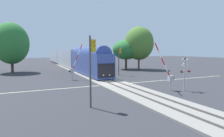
{
  "coord_description": "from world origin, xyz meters",
  "views": [
    {
      "loc": [
        -10.92,
        -23.53,
        4.69
      ],
      "look_at": [
        0.79,
        2.3,
        2.0
      ],
      "focal_mm": 30.23,
      "sensor_mm": 36.0,
      "label": 1
    }
  ],
  "objects_px": {
    "traffic_signal_far_side": "(119,56)",
    "oak_far_right": "(126,50)",
    "crossing_signal_mast": "(185,70)",
    "traffic_signal_near_left": "(92,60)",
    "crossing_gate_near": "(169,75)",
    "commuter_train": "(68,57)",
    "pine_left_background": "(11,43)",
    "maple_right_background": "(139,43)",
    "crossing_gate_far": "(73,68)"
  },
  "relations": [
    {
      "from": "commuter_train",
      "to": "maple_right_background",
      "type": "xyz_separation_m",
      "value": [
        14.67,
        -14.94,
        3.77
      ]
    },
    {
      "from": "commuter_train",
      "to": "crossing_gate_far",
      "type": "height_order",
      "value": "crossing_gate_far"
    },
    {
      "from": "crossing_gate_near",
      "to": "maple_right_background",
      "type": "relative_size",
      "value": 0.53
    },
    {
      "from": "traffic_signal_far_side",
      "to": "oak_far_right",
      "type": "relative_size",
      "value": 0.73
    },
    {
      "from": "pine_left_background",
      "to": "crossing_gate_far",
      "type": "bearing_deg",
      "value": -58.31
    },
    {
      "from": "oak_far_right",
      "to": "pine_left_background",
      "type": "bearing_deg",
      "value": 172.56
    },
    {
      "from": "commuter_train",
      "to": "crossing_gate_far",
      "type": "distance_m",
      "value": 25.54
    },
    {
      "from": "traffic_signal_far_side",
      "to": "crossing_gate_near",
      "type": "bearing_deg",
      "value": -93.76
    },
    {
      "from": "pine_left_background",
      "to": "oak_far_right",
      "type": "bearing_deg",
      "value": -7.44
    },
    {
      "from": "crossing_gate_far",
      "to": "traffic_signal_far_side",
      "type": "relative_size",
      "value": 1.05
    },
    {
      "from": "crossing_gate_near",
      "to": "traffic_signal_near_left",
      "type": "height_order",
      "value": "traffic_signal_near_left"
    },
    {
      "from": "crossing_gate_far",
      "to": "traffic_signal_far_side",
      "type": "xyz_separation_m",
      "value": [
        9.37,
        2.03,
        1.77
      ]
    },
    {
      "from": "traffic_signal_far_side",
      "to": "oak_far_right",
      "type": "height_order",
      "value": "oak_far_right"
    },
    {
      "from": "maple_right_background",
      "to": "pine_left_background",
      "type": "xyz_separation_m",
      "value": [
        -28.47,
        5.26,
        -0.27
      ]
    },
    {
      "from": "crossing_signal_mast",
      "to": "crossing_gate_far",
      "type": "distance_m",
      "value": 16.94
    },
    {
      "from": "crossing_signal_mast",
      "to": "maple_right_background",
      "type": "height_order",
      "value": "maple_right_background"
    },
    {
      "from": "commuter_train",
      "to": "crossing_gate_near",
      "type": "bearing_deg",
      "value": -83.77
    },
    {
      "from": "traffic_signal_near_left",
      "to": "commuter_train",
      "type": "bearing_deg",
      "value": 81.41
    },
    {
      "from": "crossing_gate_near",
      "to": "crossing_signal_mast",
      "type": "xyz_separation_m",
      "value": [
        1.6,
        -0.83,
        0.51
      ]
    },
    {
      "from": "pine_left_background",
      "to": "oak_far_right",
      "type": "relative_size",
      "value": 1.43
    },
    {
      "from": "traffic_signal_far_side",
      "to": "traffic_signal_near_left",
      "type": "xyz_separation_m",
      "value": [
        -11.25,
        -17.44,
        0.27
      ]
    },
    {
      "from": "commuter_train",
      "to": "traffic_signal_near_left",
      "type": "distance_m",
      "value": 41.06
    },
    {
      "from": "crossing_signal_mast",
      "to": "crossing_gate_far",
      "type": "height_order",
      "value": "crossing_gate_far"
    },
    {
      "from": "crossing_signal_mast",
      "to": "maple_right_background",
      "type": "xyz_separation_m",
      "value": [
        8.91,
        23.89,
        4.1
      ]
    },
    {
      "from": "maple_right_background",
      "to": "commuter_train",
      "type": "bearing_deg",
      "value": 134.47
    },
    {
      "from": "crossing_gate_near",
      "to": "crossing_signal_mast",
      "type": "bearing_deg",
      "value": -27.29
    },
    {
      "from": "crossing_signal_mast",
      "to": "traffic_signal_near_left",
      "type": "relative_size",
      "value": 0.67
    },
    {
      "from": "commuter_train",
      "to": "crossing_signal_mast",
      "type": "xyz_separation_m",
      "value": [
        5.75,
        -38.84,
        -0.33
      ]
    },
    {
      "from": "crossing_gate_near",
      "to": "crossing_signal_mast",
      "type": "height_order",
      "value": "crossing_gate_near"
    },
    {
      "from": "crossing_gate_far",
      "to": "commuter_train",
      "type": "bearing_deg",
      "value": 80.44
    },
    {
      "from": "pine_left_background",
      "to": "maple_right_background",
      "type": "bearing_deg",
      "value": -10.47
    },
    {
      "from": "commuter_train",
      "to": "traffic_signal_far_side",
      "type": "height_order",
      "value": "commuter_train"
    },
    {
      "from": "crossing_gate_far",
      "to": "traffic_signal_far_side",
      "type": "distance_m",
      "value": 9.75
    },
    {
      "from": "crossing_signal_mast",
      "to": "pine_left_background",
      "type": "xyz_separation_m",
      "value": [
        -19.56,
        29.16,
        3.84
      ]
    },
    {
      "from": "traffic_signal_far_side",
      "to": "maple_right_background",
      "type": "distance_m",
      "value": 12.89
    },
    {
      "from": "crossing_gate_near",
      "to": "maple_right_background",
      "type": "bearing_deg",
      "value": 65.49
    },
    {
      "from": "traffic_signal_far_side",
      "to": "traffic_signal_near_left",
      "type": "height_order",
      "value": "traffic_signal_near_left"
    },
    {
      "from": "traffic_signal_far_side",
      "to": "traffic_signal_near_left",
      "type": "bearing_deg",
      "value": -122.83
    },
    {
      "from": "traffic_signal_far_side",
      "to": "crossing_gate_far",
      "type": "bearing_deg",
      "value": -167.76
    },
    {
      "from": "maple_right_background",
      "to": "oak_far_right",
      "type": "xyz_separation_m",
      "value": [
        -2.61,
        1.89,
        -1.56
      ]
    },
    {
      "from": "traffic_signal_far_side",
      "to": "traffic_signal_near_left",
      "type": "relative_size",
      "value": 0.93
    },
    {
      "from": "crossing_signal_mast",
      "to": "traffic_signal_near_left",
      "type": "bearing_deg",
      "value": -171.64
    },
    {
      "from": "commuter_train",
      "to": "oak_far_right",
      "type": "xyz_separation_m",
      "value": [
        12.06,
        -13.06,
        2.21
      ]
    },
    {
      "from": "crossing_gate_far",
      "to": "traffic_signal_near_left",
      "type": "bearing_deg",
      "value": -96.98
    },
    {
      "from": "traffic_signal_far_side",
      "to": "crossing_signal_mast",
      "type": "bearing_deg",
      "value": -87.71
    },
    {
      "from": "crossing_gate_far",
      "to": "pine_left_background",
      "type": "relative_size",
      "value": 0.54
    },
    {
      "from": "pine_left_background",
      "to": "crossing_gate_near",
      "type": "bearing_deg",
      "value": -57.63
    },
    {
      "from": "crossing_gate_near",
      "to": "traffic_signal_far_side",
      "type": "bearing_deg",
      "value": 86.24
    },
    {
      "from": "crossing_signal_mast",
      "to": "commuter_train",
      "type": "bearing_deg",
      "value": 98.43
    },
    {
      "from": "oak_far_right",
      "to": "maple_right_background",
      "type": "bearing_deg",
      "value": -35.85
    }
  ]
}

